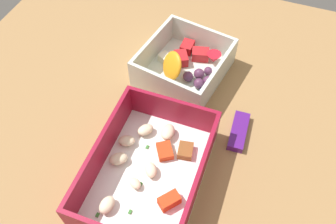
% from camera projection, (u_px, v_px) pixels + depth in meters
% --- Properties ---
extents(table_surface, '(0.80, 0.80, 0.02)m').
position_uv_depth(table_surface, '(159.00, 129.00, 0.57)').
color(table_surface, '#9E7547').
rests_on(table_surface, ground).
extents(pasta_container, '(0.21, 0.15, 0.06)m').
position_uv_depth(pasta_container, '(148.00, 169.00, 0.49)').
color(pasta_container, white).
rests_on(pasta_container, table_surface).
extents(fruit_bowl, '(0.17, 0.16, 0.06)m').
position_uv_depth(fruit_bowl, '(185.00, 66.00, 0.61)').
color(fruit_bowl, silver).
rests_on(fruit_bowl, table_surface).
extents(candy_bar, '(0.07, 0.03, 0.01)m').
position_uv_depth(candy_bar, '(239.00, 131.00, 0.55)').
color(candy_bar, '#51197A').
rests_on(candy_bar, table_surface).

